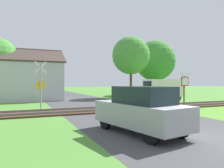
{
  "coord_description": "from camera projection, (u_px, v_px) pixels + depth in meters",
  "views": [
    {
      "loc": [
        -5.84,
        -5.7,
        1.94
      ],
      "look_at": [
        0.5,
        9.13,
        1.8
      ],
      "focal_mm": 35.0,
      "sensor_mm": 36.0,
      "label": 1
    }
  ],
  "objects": [
    {
      "name": "mail_truck",
      "position": [
        162.0,
        89.0,
        23.88
      ],
      "size": [
        4.93,
        1.97,
        2.24
      ],
      "rotation": [
        0.0,
        0.0,
        1.59
      ],
      "color": "silver",
      "rests_on": "ground"
    },
    {
      "name": "tree_right",
      "position": [
        131.0,
        56.0,
        27.86
      ],
      "size": [
        4.83,
        4.83,
        7.76
      ],
      "color": "#513823",
      "rests_on": "ground"
    },
    {
      "name": "crossing_sign_far",
      "position": [
        41.0,
        83.0,
        15.03
      ],
      "size": [
        0.87,
        0.17,
        3.4
      ],
      "rotation": [
        0.0,
        0.0,
        0.12
      ],
      "color": "#9E9EA5",
      "rests_on": "ground"
    },
    {
      "name": "rail_track",
      "position": [
        111.0,
        109.0,
        15.03
      ],
      "size": [
        60.0,
        2.6,
        0.22
      ],
      "color": "#422D1E",
      "rests_on": "ground"
    },
    {
      "name": "house",
      "position": [
        20.0,
        80.0,
        22.82
      ],
      "size": [
        8.85,
        5.46,
        5.5
      ],
      "rotation": [
        0.0,
        0.0,
        0.02
      ],
      "color": "#B7B7BC",
      "rests_on": "ground"
    },
    {
      "name": "parked_car",
      "position": [
        141.0,
        110.0,
        8.24
      ],
      "size": [
        2.34,
        4.23,
        1.78
      ],
      "rotation": [
        0.0,
        0.0,
        0.18
      ],
      "color": "#99999E",
      "rests_on": "ground"
    },
    {
      "name": "tree_far",
      "position": [
        155.0,
        61.0,
        34.41
      ],
      "size": [
        6.37,
        6.37,
        8.5
      ],
      "color": "#513823",
      "rests_on": "ground"
    },
    {
      "name": "road_asphalt",
      "position": [
        166.0,
        127.0,
        9.4
      ],
      "size": [
        7.15,
        80.0,
        0.01
      ],
      "primitive_type": "cube",
      "color": "#424244",
      "rests_on": "ground"
    },
    {
      "name": "ground_plane",
      "position": [
        202.0,
        138.0,
        7.56
      ],
      "size": [
        160.0,
        160.0,
        0.0
      ],
      "primitive_type": "plane",
      "color": "#4C8433"
    },
    {
      "name": "stop_sign_near",
      "position": [
        184.0,
        87.0,
        14.43
      ],
      "size": [
        0.88,
        0.15,
        2.71
      ],
      "rotation": [
        0.0,
        0.0,
        3.17
      ],
      "color": "brown",
      "rests_on": "ground"
    }
  ]
}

